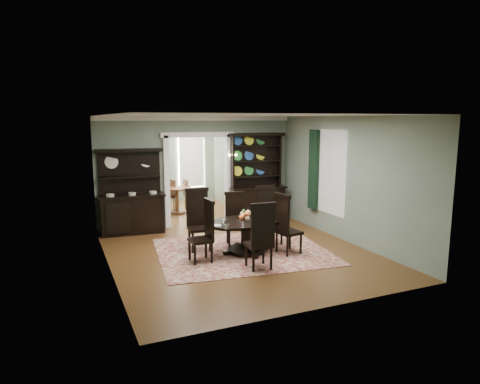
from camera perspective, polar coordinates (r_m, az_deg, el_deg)
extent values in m
cube|color=brown|center=(9.47, 0.13, -8.30)|extent=(5.50, 6.00, 0.01)
cube|color=silver|center=(9.01, 0.14, 10.20)|extent=(5.50, 6.00, 0.01)
cube|color=gray|center=(8.42, -17.29, -0.46)|extent=(0.01, 6.00, 3.00)
cube|color=gray|center=(10.51, 14.03, 1.63)|extent=(0.01, 6.00, 3.00)
cube|color=gray|center=(6.52, 10.70, -3.06)|extent=(5.50, 0.01, 3.00)
cube|color=gray|center=(11.49, -14.34, 2.29)|extent=(1.85, 0.01, 3.00)
cube|color=gray|center=(12.58, 2.32, 3.20)|extent=(1.85, 0.01, 3.00)
cube|color=gray|center=(11.82, -5.74, 8.82)|extent=(1.80, 0.01, 0.50)
cube|color=white|center=(11.77, -5.68, 9.74)|extent=(5.50, 0.10, 0.12)
cube|color=brown|center=(13.81, -7.75, -2.62)|extent=(3.50, 3.50, 0.01)
cube|color=silver|center=(13.50, -8.05, 9.94)|extent=(3.50, 3.50, 0.01)
cube|color=gray|center=(13.22, -15.24, 3.18)|extent=(0.01, 3.50, 3.00)
cube|color=gray|center=(14.14, -1.03, 3.93)|extent=(0.01, 3.50, 3.00)
cube|color=gray|center=(15.26, -9.67, 4.22)|extent=(3.50, 0.01, 3.00)
cube|color=white|center=(15.03, -12.78, 4.22)|extent=(1.05, 0.06, 2.20)
cube|color=white|center=(15.43, -6.55, 4.54)|extent=(1.05, 0.06, 2.20)
cube|color=white|center=(11.70, -9.82, 1.34)|extent=(0.14, 0.25, 2.50)
cube|color=white|center=(12.24, -1.60, 1.84)|extent=(0.14, 0.25, 2.50)
cube|color=white|center=(11.83, -5.72, 7.61)|extent=(2.08, 0.25, 0.14)
cube|color=white|center=(10.97, 12.11, 2.56)|extent=(0.02, 1.10, 2.00)
cube|color=white|center=(10.96, 12.05, 2.56)|extent=(0.01, 1.22, 2.12)
cube|color=black|center=(11.48, 9.78, 2.95)|extent=(0.10, 0.35, 2.10)
cube|color=#B1852F|center=(12.11, -1.25, 4.62)|extent=(0.08, 0.05, 0.18)
sphere|color=#FFD88C|center=(11.93, -1.43, 4.93)|extent=(0.07, 0.07, 0.07)
sphere|color=#FFD88C|center=(12.01, -0.54, 4.96)|extent=(0.07, 0.07, 0.07)
cube|color=maroon|center=(9.63, 0.34, -7.93)|extent=(4.04, 3.48, 0.01)
ellipsoid|color=black|center=(9.40, 0.81, -3.98)|extent=(1.97, 1.38, 0.05)
cylinder|color=black|center=(9.40, 0.80, -4.18)|extent=(1.90, 1.90, 0.03)
cylinder|color=black|center=(9.48, 0.80, -5.94)|extent=(0.23, 0.23, 0.64)
cylinder|color=black|center=(9.57, 0.80, -7.77)|extent=(0.81, 0.81, 0.10)
cylinder|color=silver|center=(9.32, 0.62, -3.77)|extent=(0.30, 0.30, 0.05)
cube|color=black|center=(9.66, -5.44, -4.90)|extent=(0.54, 0.52, 0.06)
cube|color=black|center=(9.76, -5.74, -2.15)|extent=(0.50, 0.10, 0.84)
cube|color=black|center=(9.68, -5.79, 0.34)|extent=(0.54, 0.13, 0.09)
cylinder|color=black|center=(9.50, -6.31, -6.71)|extent=(0.05, 0.05, 0.49)
cylinder|color=black|center=(9.58, -4.03, -6.53)|extent=(0.05, 0.05, 0.49)
cylinder|color=black|center=(9.87, -6.76, -6.09)|extent=(0.05, 0.05, 0.49)
cylinder|color=black|center=(9.94, -4.56, -5.93)|extent=(0.05, 0.05, 0.49)
cube|color=black|center=(9.98, -0.57, -4.69)|extent=(0.53, 0.52, 0.06)
cube|color=black|center=(10.07, -0.74, -2.31)|extent=(0.44, 0.16, 0.75)
cube|color=black|center=(10.00, -0.74, -0.16)|extent=(0.48, 0.18, 0.08)
cylinder|color=black|center=(9.84, -1.42, -6.23)|extent=(0.05, 0.05, 0.44)
cylinder|color=black|center=(9.89, 0.57, -6.14)|extent=(0.05, 0.05, 0.44)
cylinder|color=black|center=(10.17, -1.68, -5.70)|extent=(0.05, 0.05, 0.44)
cylinder|color=black|center=(10.22, 0.25, -5.62)|extent=(0.05, 0.05, 0.44)
cube|color=black|center=(10.07, 4.06, -4.31)|extent=(0.56, 0.55, 0.06)
cube|color=black|center=(10.14, 3.36, -1.74)|extent=(0.49, 0.14, 0.83)
cube|color=black|center=(10.06, 3.38, 0.62)|extent=(0.54, 0.17, 0.08)
cylinder|color=black|center=(9.87, 3.84, -6.06)|extent=(0.05, 0.05, 0.49)
cylinder|color=black|center=(10.10, 5.57, -5.72)|extent=(0.05, 0.05, 0.49)
cylinder|color=black|center=(10.17, 2.53, -5.58)|extent=(0.05, 0.05, 0.49)
cylinder|color=black|center=(10.39, 4.24, -5.26)|extent=(0.05, 0.05, 0.49)
cube|color=black|center=(8.88, -5.31, -6.42)|extent=(0.45, 0.47, 0.06)
cube|color=black|center=(8.84, -4.12, -3.78)|extent=(0.06, 0.46, 0.78)
cube|color=black|center=(8.76, -4.15, -1.23)|extent=(0.08, 0.50, 0.08)
cylinder|color=black|center=(9.06, -6.75, -7.65)|extent=(0.05, 0.05, 0.46)
cylinder|color=black|center=(8.73, -6.03, -8.30)|extent=(0.05, 0.05, 0.46)
cylinder|color=black|center=(9.17, -4.58, -7.40)|extent=(0.05, 0.05, 0.46)
cylinder|color=black|center=(8.84, -3.78, -8.04)|extent=(0.05, 0.05, 0.46)
cube|color=black|center=(9.45, 6.54, -5.34)|extent=(0.53, 0.55, 0.06)
cube|color=black|center=(9.22, 5.58, -3.03)|extent=(0.13, 0.48, 0.81)
cube|color=black|center=(9.14, 5.62, -0.48)|extent=(0.16, 0.53, 0.08)
cylinder|color=black|center=(9.49, 8.11, -6.81)|extent=(0.05, 0.05, 0.48)
cylinder|color=black|center=(9.77, 6.67, -6.31)|extent=(0.05, 0.05, 0.48)
cylinder|color=black|center=(9.26, 6.33, -7.20)|extent=(0.05, 0.05, 0.48)
cylinder|color=black|center=(9.54, 4.91, -6.66)|extent=(0.05, 0.05, 0.48)
cube|color=black|center=(8.48, 2.50, -7.03)|extent=(0.50, 0.48, 0.06)
cube|color=black|center=(8.18, 3.10, -4.62)|extent=(0.48, 0.07, 0.82)
cube|color=black|center=(8.09, 3.13, -1.75)|extent=(0.53, 0.10, 0.08)
cylinder|color=black|center=(8.79, 3.13, -8.07)|extent=(0.05, 0.05, 0.48)
cylinder|color=black|center=(8.65, 0.83, -8.36)|extent=(0.05, 0.05, 0.48)
cylinder|color=black|center=(8.46, 4.18, -8.79)|extent=(0.05, 0.05, 0.48)
cylinder|color=black|center=(8.32, 1.80, -9.10)|extent=(0.05, 0.05, 0.48)
cube|color=black|center=(11.37, -14.13, -2.97)|extent=(1.59, 0.63, 0.97)
cube|color=black|center=(11.27, -14.24, -0.46)|extent=(1.69, 0.69, 0.05)
cube|color=black|center=(11.39, -14.53, 2.61)|extent=(1.56, 0.18, 1.15)
cube|color=black|center=(11.31, -14.43, 1.97)|extent=(1.52, 0.37, 0.04)
cube|color=black|center=(11.23, -14.56, 5.41)|extent=(1.67, 0.45, 0.08)
cube|color=black|center=(12.38, 2.32, -1.65)|extent=(1.55, 0.65, 0.98)
cube|color=black|center=(12.29, 2.33, 0.63)|extent=(1.66, 0.71, 0.04)
cube|color=black|center=(12.39, 1.92, 4.20)|extent=(1.52, 0.17, 1.47)
cube|color=black|center=(12.00, -1.05, 4.02)|extent=(0.07, 0.28, 1.52)
cube|color=black|center=(12.63, 5.17, 4.26)|extent=(0.07, 0.28, 1.52)
cube|color=black|center=(12.22, 2.21, 7.68)|extent=(1.65, 0.46, 0.09)
cube|color=black|center=(12.34, 2.13, 2.15)|extent=(1.53, 0.39, 0.03)
cube|color=black|center=(12.29, 2.14, 4.15)|extent=(1.53, 0.39, 0.03)
cube|color=black|center=(12.26, 2.15, 6.17)|extent=(1.53, 0.39, 0.03)
cylinder|color=#522D17|center=(13.44, -8.45, 0.52)|extent=(0.89, 0.89, 0.04)
cylinder|color=#522D17|center=(13.51, -8.41, -1.11)|extent=(0.11, 0.11, 0.78)
cylinder|color=#522D17|center=(13.58, -8.37, -2.68)|extent=(0.49, 0.49, 0.07)
cylinder|color=#522D17|center=(13.67, -9.70, -0.70)|extent=(0.43, 0.43, 0.04)
cube|color=#522D17|center=(13.72, -9.03, 0.51)|extent=(0.14, 0.38, 0.54)
cylinder|color=#522D17|center=(13.77, -10.53, -1.68)|extent=(0.04, 0.04, 0.49)
cylinder|color=#522D17|center=(13.51, -9.90, -1.88)|extent=(0.04, 0.04, 0.49)
cylinder|color=#522D17|center=(13.92, -9.45, -1.53)|extent=(0.04, 0.04, 0.49)
cylinder|color=#522D17|center=(13.66, -8.80, -1.72)|extent=(0.04, 0.04, 0.49)
cylinder|color=#522D17|center=(13.93, -6.50, -0.46)|extent=(0.43, 0.43, 0.04)
cube|color=#522D17|center=(13.82, -7.27, 0.56)|extent=(0.05, 0.38, 0.53)
cylinder|color=#522D17|center=(13.88, -5.70, -1.49)|extent=(0.04, 0.04, 0.48)
cylinder|color=#522D17|center=(14.16, -6.11, -1.28)|extent=(0.04, 0.04, 0.48)
cylinder|color=#522D17|center=(13.78, -6.86, -1.59)|extent=(0.04, 0.04, 0.48)
cylinder|color=#522D17|center=(14.06, -7.26, -1.37)|extent=(0.04, 0.04, 0.48)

